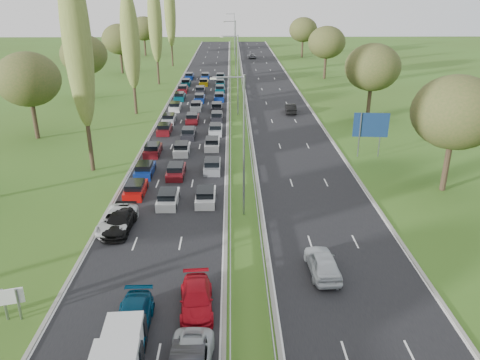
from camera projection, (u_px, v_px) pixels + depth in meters
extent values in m
plane|color=#3C581B|center=(238.00, 112.00, 74.88)|extent=(260.00, 260.00, 0.00)
cube|color=black|center=(197.00, 108.00, 77.08)|extent=(10.50, 215.00, 0.04)
cube|color=black|center=(278.00, 108.00, 77.31)|extent=(10.50, 215.00, 0.04)
cube|color=gray|center=(231.00, 105.00, 76.97)|extent=(0.06, 215.00, 0.32)
cube|color=gray|center=(245.00, 105.00, 77.00)|extent=(0.06, 215.00, 0.32)
cylinder|color=gray|center=(244.00, 148.00, 38.35)|extent=(0.18, 0.18, 12.00)
cylinder|color=gray|center=(238.00, 76.00, 70.76)|extent=(0.18, 0.18, 12.00)
cylinder|color=gray|center=(236.00, 49.00, 103.18)|extent=(0.18, 0.18, 12.00)
cylinder|color=gray|center=(234.00, 35.00, 135.60)|extent=(0.18, 0.18, 12.00)
cylinder|color=#2D2116|center=(89.00, 135.00, 49.03)|extent=(0.44, 0.44, 7.92)
ellipsoid|color=olive|center=(77.00, 39.00, 45.38)|extent=(2.80, 2.80, 17.60)
cylinder|color=#2D2116|center=(135.00, 93.00, 72.46)|extent=(0.44, 0.44, 6.48)
ellipsoid|color=olive|center=(130.00, 40.00, 69.47)|extent=(2.80, 2.80, 14.40)
cylinder|color=#2D2116|center=(158.00, 66.00, 95.48)|extent=(0.44, 0.44, 7.20)
ellipsoid|color=olive|center=(155.00, 21.00, 92.16)|extent=(2.80, 2.80, 16.00)
cylinder|color=#2D2116|center=(172.00, 50.00, 118.50)|extent=(0.44, 0.44, 7.92)
ellipsoid|color=olive|center=(170.00, 10.00, 114.85)|extent=(2.80, 2.80, 17.60)
cylinder|color=#2D2116|center=(35.00, 120.00, 60.55)|extent=(0.56, 0.56, 4.84)
ellipsoid|color=#38471E|center=(28.00, 79.00, 58.56)|extent=(8.00, 8.00, 6.80)
cylinder|color=#2D2116|center=(88.00, 85.00, 82.78)|extent=(0.56, 0.56, 4.84)
ellipsoid|color=#38471E|center=(84.00, 55.00, 80.79)|extent=(8.00, 8.00, 6.80)
cylinder|color=#2D2116|center=(122.00, 63.00, 108.71)|extent=(0.56, 0.56, 4.84)
ellipsoid|color=#38471E|center=(120.00, 39.00, 106.72)|extent=(8.00, 8.00, 6.80)
cylinder|color=#2D2116|center=(145.00, 47.00, 138.35)|extent=(0.56, 0.56, 4.84)
ellipsoid|color=#38471E|center=(144.00, 28.00, 136.36)|extent=(8.00, 8.00, 6.80)
cylinder|color=#2D2116|center=(446.00, 166.00, 44.66)|extent=(0.56, 0.56, 4.84)
ellipsoid|color=#38471E|center=(456.00, 112.00, 42.67)|extent=(8.00, 8.00, 6.80)
cylinder|color=#2D2116|center=(369.00, 103.00, 69.67)|extent=(0.56, 0.56, 4.84)
ellipsoid|color=#38471E|center=(373.00, 67.00, 67.68)|extent=(8.00, 8.00, 6.80)
cylinder|color=#2D2116|center=(325.00, 67.00, 102.08)|extent=(0.56, 0.56, 4.84)
ellipsoid|color=#38471E|center=(327.00, 42.00, 100.10)|extent=(8.00, 8.00, 6.80)
cylinder|color=#2D2116|center=(302.00, 49.00, 134.50)|extent=(0.56, 0.56, 4.84)
ellipsoid|color=#38471E|center=(303.00, 30.00, 132.51)|extent=(8.00, 8.00, 6.80)
cube|color=#A50C0A|center=(136.00, 190.00, 44.29)|extent=(1.75, 4.00, 0.80)
cube|color=navy|center=(145.00, 171.00, 49.09)|extent=(1.75, 4.00, 0.80)
cube|color=#590F14|center=(153.00, 151.00, 55.19)|extent=(1.75, 4.00, 0.80)
cube|color=#590F14|center=(165.00, 130.00, 63.48)|extent=(1.75, 4.00, 0.80)
cube|color=#B2B7BC|center=(169.00, 120.00, 68.50)|extent=(1.75, 4.00, 0.80)
cube|color=silver|center=(175.00, 108.00, 75.60)|extent=(1.75, 4.00, 0.80)
cube|color=#053F4C|center=(180.00, 97.00, 82.81)|extent=(1.75, 4.00, 0.80)
cube|color=#590F14|center=(183.00, 90.00, 89.13)|extent=(1.75, 4.00, 0.80)
cube|color=#053F4C|center=(186.00, 83.00, 95.28)|extent=(1.75, 4.00, 0.80)
cube|color=navy|center=(190.00, 77.00, 102.45)|extent=(1.75, 4.00, 0.80)
cube|color=silver|center=(168.00, 200.00, 42.35)|extent=(1.75, 4.00, 0.80)
cube|color=#590F14|center=(176.00, 172.00, 48.75)|extent=(1.75, 4.00, 0.80)
cube|color=silver|center=(182.00, 150.00, 55.56)|extent=(1.75, 4.00, 0.80)
cube|color=black|center=(189.00, 134.00, 61.57)|extent=(1.75, 4.00, 0.80)
cube|color=#590F14|center=(192.00, 119.00, 68.73)|extent=(1.75, 4.00, 0.80)
cube|color=#B2B7BC|center=(196.00, 107.00, 75.92)|extent=(1.75, 4.00, 0.80)
cube|color=navy|center=(200.00, 99.00, 81.61)|extent=(1.75, 4.00, 0.80)
cube|color=black|center=(200.00, 91.00, 87.98)|extent=(1.75, 4.00, 0.80)
cube|color=#BF990C|center=(204.00, 83.00, 95.55)|extent=(1.75, 4.00, 0.80)
cube|color=navy|center=(205.00, 77.00, 102.43)|extent=(1.75, 4.00, 0.80)
cube|color=silver|center=(206.00, 198.00, 42.75)|extent=(1.75, 4.00, 0.80)
cube|color=slate|center=(212.00, 167.00, 50.19)|extent=(1.75, 4.00, 0.80)
cube|color=silver|center=(212.00, 145.00, 57.38)|extent=(1.75, 4.00, 0.80)
cube|color=#B2B7BC|center=(216.00, 130.00, 63.29)|extent=(1.75, 4.00, 0.80)
cube|color=black|center=(217.00, 118.00, 69.62)|extent=(1.75, 4.00, 0.80)
cube|color=black|center=(217.00, 108.00, 75.27)|extent=(1.75, 4.00, 0.80)
cube|color=navy|center=(219.00, 98.00, 82.42)|extent=(1.75, 4.00, 0.80)
cube|color=#053F4C|center=(220.00, 90.00, 88.97)|extent=(1.75, 4.00, 0.80)
cube|color=#053F4C|center=(220.00, 84.00, 94.71)|extent=(1.75, 4.00, 0.80)
cube|color=#053F4C|center=(220.00, 77.00, 101.71)|extent=(1.75, 4.00, 0.80)
imported|color=white|center=(117.00, 220.00, 37.94)|extent=(2.78, 5.44, 1.47)
imported|color=black|center=(119.00, 222.00, 37.62)|extent=(2.31, 5.17, 1.47)
imported|color=#053553|center=(132.00, 320.00, 26.43)|extent=(2.07, 4.97, 1.44)
imported|color=#AC0A17|center=(196.00, 299.00, 28.25)|extent=(2.31, 4.94, 1.40)
imported|color=silver|center=(323.00, 263.00, 31.82)|extent=(2.10, 4.78, 1.60)
imported|color=black|center=(291.00, 108.00, 73.73)|extent=(1.77, 4.58, 1.49)
imported|color=slate|center=(252.00, 56.00, 133.59)|extent=(2.37, 4.84, 1.32)
cube|color=white|center=(120.00, 358.00, 23.29)|extent=(1.94, 4.84, 1.94)
cube|color=black|center=(129.00, 331.00, 25.30)|extent=(1.89, 0.77, 1.55)
cylinder|color=black|center=(112.00, 347.00, 24.97)|extent=(0.24, 0.66, 0.66)
cylinder|color=gray|center=(5.00, 305.00, 27.23)|extent=(0.16, 0.16, 2.10)
cylinder|color=gray|center=(19.00, 304.00, 27.24)|extent=(0.16, 0.16, 2.10)
cube|color=silver|center=(10.00, 297.00, 27.03)|extent=(1.47, 0.49, 1.00)
cylinder|color=gray|center=(360.00, 135.00, 53.67)|extent=(0.16, 0.16, 5.20)
cylinder|color=gray|center=(380.00, 135.00, 53.72)|extent=(0.16, 0.16, 5.20)
cube|color=navy|center=(371.00, 125.00, 53.24)|extent=(3.99, 0.44, 2.80)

